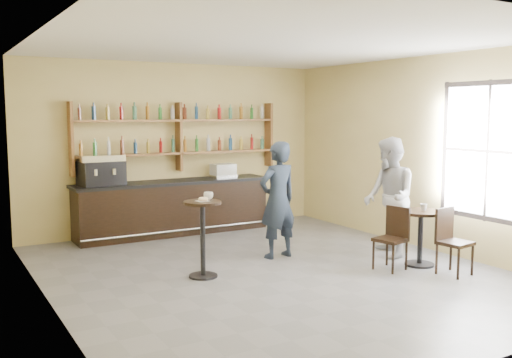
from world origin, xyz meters
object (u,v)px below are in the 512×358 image
pedestal_table (203,239)px  patron_second (389,197)px  bar_counter (174,207)px  man_main (278,200)px  chair_south (455,242)px  cafe_table (420,238)px  chair_west (390,239)px  pastry_case (223,171)px  espresso_machine (101,170)px

pedestal_table → patron_second: size_ratio=0.56×
bar_counter → pedestal_table: 2.96m
pedestal_table → man_main: 1.57m
man_main → patron_second: size_ratio=0.97×
pedestal_table → patron_second: (3.02, -0.42, 0.41)m
pedestal_table → chair_south: size_ratio=1.14×
man_main → cafe_table: bearing=131.1°
bar_counter → chair_south: bar_counter is taller
bar_counter → chair_west: size_ratio=4.09×
pastry_case → patron_second: patron_second is taller
espresso_machine → pastry_case: 2.38m
pastry_case → man_main: (-0.29, -2.47, -0.23)m
espresso_machine → chair_west: size_ratio=0.82×
cafe_table → patron_second: 0.84m
espresso_machine → chair_west: 5.04m
cafe_table → bar_counter: bearing=120.5°
pedestal_table → man_main: (1.47, 0.40, 0.38)m
pastry_case → chair_west: 4.01m
bar_counter → patron_second: patron_second is taller
bar_counter → cafe_table: bar_counter is taller
cafe_table → chair_west: chair_west is taller
pastry_case → chair_south: size_ratio=0.48×
cafe_table → chair_west: (-0.55, 0.05, 0.04)m
bar_counter → cafe_table: size_ratio=4.50×
bar_counter → patron_second: 4.04m
pedestal_table → patron_second: 3.08m
chair_west → man_main: bearing=-156.0°
pedestal_table → chair_west: (2.50, -1.02, -0.08)m
man_main → cafe_table: man_main is taller
bar_counter → espresso_machine: (-1.33, 0.00, 0.77)m
espresso_machine → pedestal_table: bearing=-85.6°
chair_west → pedestal_table: bearing=-124.0°
man_main → cafe_table: (1.58, -1.47, -0.50)m
man_main → chair_south: bearing=122.3°
chair_south → pedestal_table: bearing=143.9°
pastry_case → patron_second: bearing=-63.0°
chair_south → patron_second: bearing=85.8°
bar_counter → pastry_case: 1.22m
cafe_table → pedestal_table: bearing=160.6°
espresso_machine → chair_south: size_ratio=0.79×
bar_counter → chair_west: 4.27m
pedestal_table → chair_south: (3.10, -1.67, -0.07)m
pastry_case → patron_second: 3.52m
pedestal_table → espresso_machine: bearing=102.0°
chair_west → patron_second: 0.94m
bar_counter → chair_west: bar_counter is taller
pastry_case → patron_second: (1.25, -3.29, -0.19)m
chair_south → pastry_case: bearing=98.6°
pedestal_table → pastry_case: bearing=58.3°
bar_counter → chair_south: 5.12m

